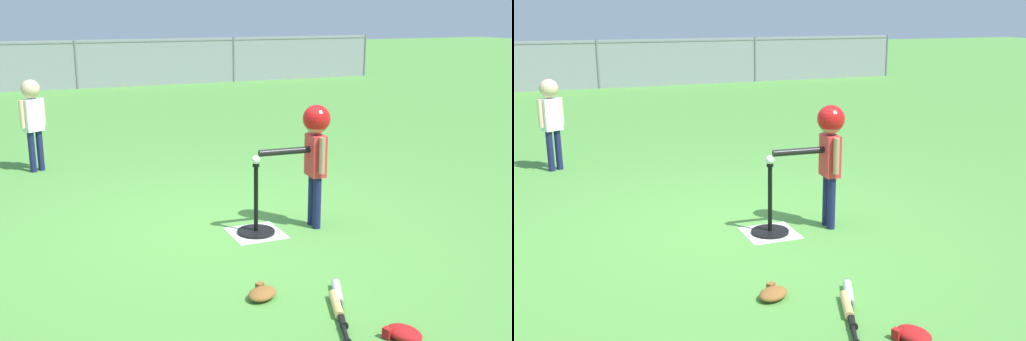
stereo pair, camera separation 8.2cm
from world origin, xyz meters
The scene contains 11 objects.
ground_plane centered at (0.00, 0.00, 0.00)m, with size 60.00×60.00×0.00m, color #51933D.
home_plate centered at (0.22, -0.16, 0.00)m, with size 0.44×0.44×0.01m, color white.
batting_tee centered at (0.22, -0.16, 0.09)m, with size 0.32×0.32×0.60m.
baseball_on_tee centered at (0.22, -0.16, 0.64)m, with size 0.07×0.07×0.07m, color white.
batter_child centered at (0.74, -0.19, 0.76)m, with size 0.63×0.31×1.07m.
fielder_near_right centered at (-1.37, 2.73, 0.69)m, with size 0.29×0.21×1.07m.
spare_bat_silver centered at (0.24, -1.52, 0.03)m, with size 0.30×0.57×0.06m.
spare_bat_wood centered at (0.15, -1.67, 0.03)m, with size 0.28×0.59×0.06m.
glove_by_plate centered at (-0.21, -1.30, 0.04)m, with size 0.27×0.25×0.07m.
glove_near_bats centered at (0.35, -2.07, 0.04)m, with size 0.23×0.26×0.07m.
outfield_fence centered at (0.00, 10.51, 0.62)m, with size 16.06×0.06×1.15m.
Camera 1 is at (-1.64, -4.66, 1.83)m, focal length 42.80 mm.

